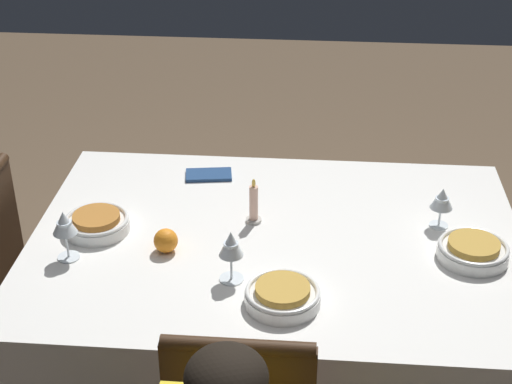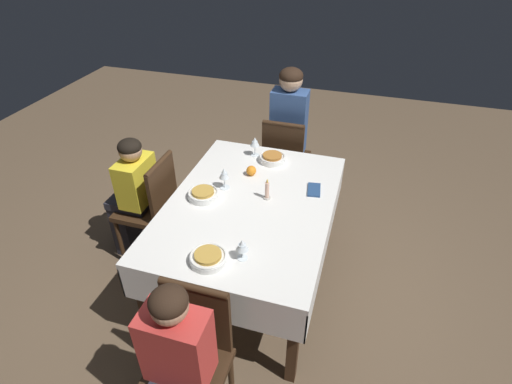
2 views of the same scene
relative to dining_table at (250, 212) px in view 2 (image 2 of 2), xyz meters
The scene contains 17 objects.
ground_plane 0.64m from the dining_table, ahead, with size 8.00×8.00×0.00m, color brown.
dining_table is the anchor object (origin of this frame).
chair_east 1.00m from the dining_table, ahead, with size 0.38×0.38×0.89m.
chair_west 1.00m from the dining_table, behind, with size 0.38×0.38×0.89m.
chair_north 0.79m from the dining_table, 86.60° to the left, with size 0.38×0.38×0.89m.
person_adult_denim 1.14m from the dining_table, ahead, with size 0.34×0.30×1.27m.
person_child_red 1.15m from the dining_table, behind, with size 0.33×0.30×1.07m.
person_child_yellow 0.94m from the dining_table, 87.17° to the left, with size 0.30×0.33×1.03m.
bowl_east 0.56m from the dining_table, ahead, with size 0.20×0.20×0.06m.
wine_glass_east 0.64m from the dining_table, 14.30° to the left, with size 0.07×0.07×0.15m.
bowl_west 0.59m from the dining_table, behind, with size 0.21×0.21×0.06m.
wine_glass_west 0.54m from the dining_table, 167.27° to the right, with size 0.07×0.07×0.13m.
bowl_north 0.34m from the dining_table, 96.35° to the left, with size 0.20×0.20×0.06m.
wine_glass_north 0.31m from the dining_table, 63.04° to the left, with size 0.07×0.07×0.16m.
candle_centerpiece 0.18m from the dining_table, 50.18° to the right, with size 0.05×0.05×0.15m.
orange_fruit 0.35m from the dining_table, 16.39° to the left, with size 0.07×0.07×0.07m, color orange.
napkin_red_folded 0.46m from the dining_table, 55.61° to the right, with size 0.17×0.11×0.01m.
Camera 2 is at (-1.98, -0.64, 2.29)m, focal length 28.00 mm.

